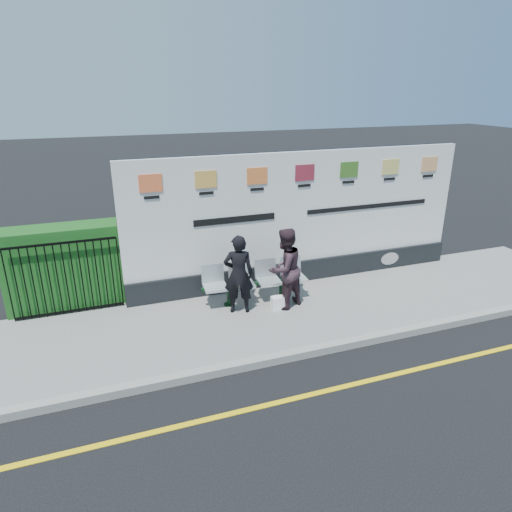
% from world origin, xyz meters
% --- Properties ---
extents(ground, '(80.00, 80.00, 0.00)m').
position_xyz_m(ground, '(0.00, 0.00, 0.00)').
color(ground, black).
extents(pavement, '(14.00, 3.00, 0.12)m').
position_xyz_m(pavement, '(0.00, 2.50, 0.06)').
color(pavement, gray).
rests_on(pavement, ground).
extents(kerb, '(14.00, 0.18, 0.14)m').
position_xyz_m(kerb, '(0.00, 1.00, 0.07)').
color(kerb, gray).
rests_on(kerb, ground).
extents(yellow_line, '(14.00, 0.10, 0.01)m').
position_xyz_m(yellow_line, '(0.00, 0.00, 0.00)').
color(yellow_line, yellow).
rests_on(yellow_line, ground).
extents(billboard, '(8.00, 0.30, 3.00)m').
position_xyz_m(billboard, '(0.50, 3.85, 1.42)').
color(billboard, black).
rests_on(billboard, pavement).
extents(hedge, '(2.35, 0.70, 1.70)m').
position_xyz_m(hedge, '(-4.58, 4.30, 0.97)').
color(hedge, '#1A531A').
rests_on(hedge, pavement).
extents(railing, '(2.05, 0.06, 1.54)m').
position_xyz_m(railing, '(-4.58, 3.85, 0.89)').
color(railing, black).
rests_on(railing, pavement).
extents(bench, '(2.23, 0.72, 0.47)m').
position_xyz_m(bench, '(-0.88, 3.09, 0.36)').
color(bench, silver).
rests_on(bench, pavement).
extents(woman_left, '(0.68, 0.54, 1.63)m').
position_xyz_m(woman_left, '(-1.35, 2.79, 0.93)').
color(woman_left, black).
rests_on(woman_left, pavement).
extents(woman_right, '(1.02, 0.92, 1.70)m').
position_xyz_m(woman_right, '(-0.40, 2.68, 0.97)').
color(woman_right, '#37232B').
rests_on(woman_right, pavement).
extents(handbag_brown, '(0.28, 0.19, 0.20)m').
position_xyz_m(handbag_brown, '(-1.17, 3.11, 0.69)').
color(handbag_brown, black).
rests_on(handbag_brown, bench).
extents(carrier_bag_white, '(0.28, 0.17, 0.28)m').
position_xyz_m(carrier_bag_white, '(-0.57, 2.60, 0.26)').
color(carrier_bag_white, white).
rests_on(carrier_bag_white, pavement).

